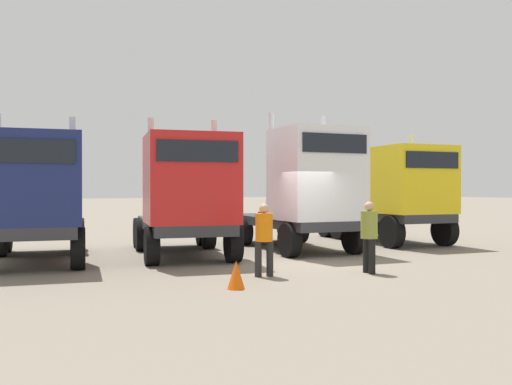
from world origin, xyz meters
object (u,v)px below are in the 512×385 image
semi_truck_white (307,190)px  visitor_in_hivis (264,235)px  semi_truck_red (187,195)px  semi_truck_navy (34,197)px  semi_truck_yellow (399,194)px  traffic_cone_near (236,275)px  visitor_with_camera (369,232)px

semi_truck_white → visitor_in_hivis: semi_truck_white is taller
semi_truck_red → semi_truck_white: 3.96m
semi_truck_navy → semi_truck_yellow: bearing=99.2°
semi_truck_red → traffic_cone_near: (-1.00, -4.89, -1.55)m
visitor_in_hivis → visitor_with_camera: size_ratio=0.98×
semi_truck_red → semi_truck_white: bearing=99.2°
semi_truck_yellow → semi_truck_navy: bearing=-84.1°
visitor_with_camera → traffic_cone_near: bearing=16.5°
semi_truck_yellow → traffic_cone_near: bearing=-53.1°
semi_truck_navy → visitor_in_hivis: 6.30m
semi_truck_white → visitor_in_hivis: (-3.66, -3.51, -1.00)m
visitor_in_hivis → traffic_cone_near: bearing=-37.5°
semi_truck_yellow → visitor_in_hivis: 8.96m
semi_truck_yellow → traffic_cone_near: 10.66m
semi_truck_white → semi_truck_yellow: bearing=102.5°
semi_truck_white → semi_truck_navy: bearing=-89.8°
semi_truck_white → traffic_cone_near: semi_truck_white is taller
semi_truck_white → visitor_with_camera: 4.62m
semi_truck_white → traffic_cone_near: 6.94m
semi_truck_red → semi_truck_navy: bearing=-86.2°
semi_truck_red → semi_truck_yellow: 8.31m
semi_truck_white → semi_truck_yellow: (4.36, 0.38, -0.14)m
semi_truck_navy → traffic_cone_near: size_ratio=10.83×
visitor_with_camera → semi_truck_yellow: bearing=-127.2°
semi_truck_red → visitor_in_hivis: bearing=18.1°
visitor_in_hivis → semi_truck_navy: bearing=-123.7°
semi_truck_yellow → traffic_cone_near: semi_truck_yellow is taller
semi_truck_white → visitor_in_hivis: 5.17m
semi_truck_white → visitor_with_camera: bearing=-8.5°
visitor_in_hivis → visitor_with_camera: bearing=83.9°
semi_truck_navy → traffic_cone_near: bearing=40.5°
semi_truck_red → semi_truck_white: (3.95, -0.32, 0.13)m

